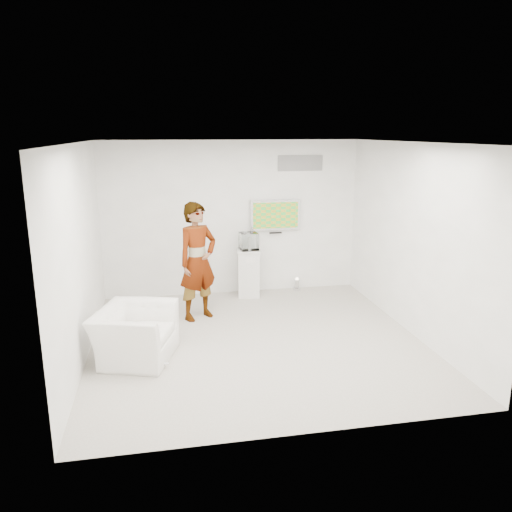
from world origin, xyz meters
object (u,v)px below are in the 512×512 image
armchair (135,334)px  pedestal (249,273)px  person (198,261)px  tv (275,215)px  floor_uplight (297,284)px

armchair → pedestal: bearing=-22.7°
person → armchair: (-1.02, -1.43, -0.64)m
tv → floor_uplight: (0.45, -0.09, -1.43)m
person → armchair: bearing=-156.2°
pedestal → floor_uplight: size_ratio=3.77×
floor_uplight → pedestal: bearing=-170.5°
tv → person: 2.15m
person → pedestal: size_ratio=2.16×
tv → person: bearing=-142.1°
armchair → floor_uplight: bearing=-32.2°
tv → pedestal: tv is taller
armchair → floor_uplight: size_ratio=4.58×
armchair → tv: bearing=-26.9°
pedestal → armchair: bearing=-130.3°
tv → armchair: 3.97m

